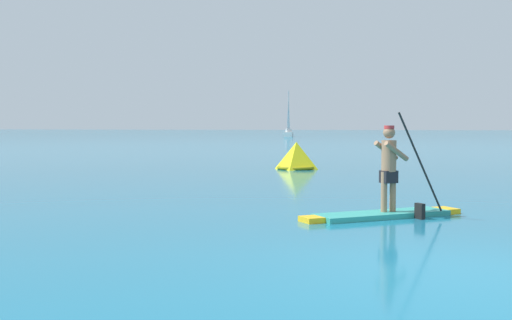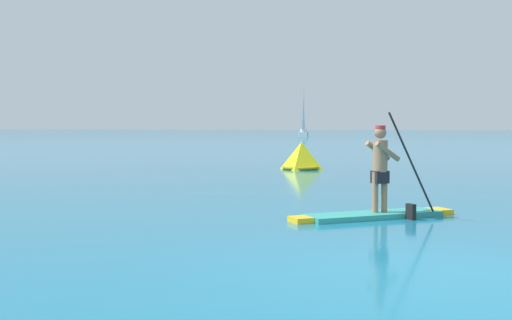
% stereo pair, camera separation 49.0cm
% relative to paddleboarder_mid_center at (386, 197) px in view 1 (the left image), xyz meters
% --- Properties ---
extents(ground, '(440.00, 440.00, 0.00)m').
position_rel_paddleboarder_mid_center_xyz_m(ground, '(1.05, -4.09, -0.35)').
color(ground, '#196B8C').
extents(paddleboarder_mid_center, '(2.73, 2.29, 1.90)m').
position_rel_paddleboarder_mid_center_xyz_m(paddleboarder_mid_center, '(0.00, 0.00, 0.00)').
color(paddleboarder_mid_center, teal).
rests_on(paddleboarder_mid_center, ground).
extents(race_marker_buoy, '(1.43, 1.43, 1.01)m').
position_rel_paddleboarder_mid_center_xyz_m(race_marker_buoy, '(-3.87, 11.85, 0.09)').
color(race_marker_buoy, yellow).
rests_on(race_marker_buoy, ground).
extents(sailboat_left_horizon, '(1.85, 4.73, 6.57)m').
position_rel_paddleboarder_mid_center_xyz_m(sailboat_left_horizon, '(-17.72, 78.47, 0.58)').
color(sailboat_left_horizon, white).
rests_on(sailboat_left_horizon, ground).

